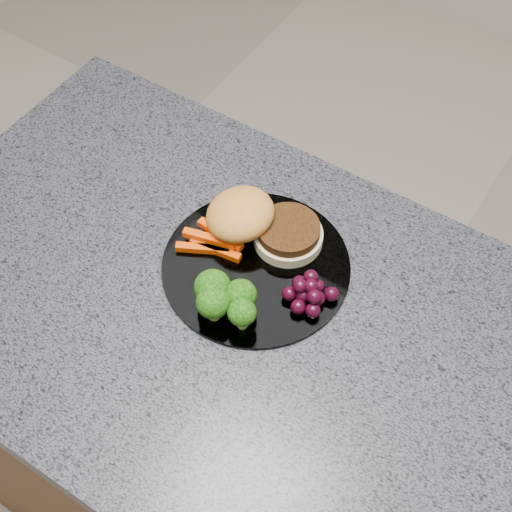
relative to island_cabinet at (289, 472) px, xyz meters
The scene contains 8 objects.
room 0.92m from the island_cabinet, ahead, with size 4.02×4.02×2.70m.
island_cabinet is the anchor object (origin of this frame).
countertop 0.45m from the island_cabinet, ahead, with size 1.20×0.60×0.04m, color #4D4D57.
plate 0.49m from the island_cabinet, 148.08° to the left, with size 0.26×0.26×0.01m, color white.
burger 0.53m from the island_cabinet, 140.64° to the left, with size 0.19×0.14×0.05m.
carrot_sticks 0.52m from the island_cabinet, 159.91° to the left, with size 0.09×0.06×0.02m.
broccoli 0.52m from the island_cabinet, behind, with size 0.09×0.07×0.06m.
grape_bunch 0.50m from the island_cabinet, 114.99° to the left, with size 0.07×0.06×0.04m.
Camera 1 is at (0.19, -0.40, 1.71)m, focal length 50.00 mm.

